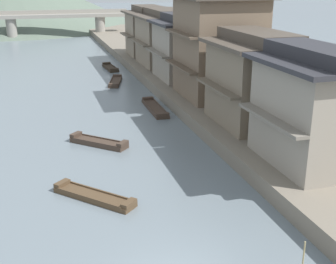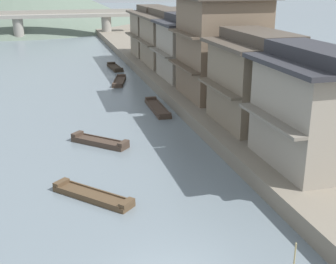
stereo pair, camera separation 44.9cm
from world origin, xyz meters
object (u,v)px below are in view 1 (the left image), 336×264
Objects in this scene: house_waterfront_second at (255,79)px; stone_bridge at (56,20)px; boat_moored_far at (155,108)px; boat_moored_second at (99,142)px; boat_midriver_drifting at (94,196)px; boat_moored_nearest at (110,68)px; house_waterfront_end at (148,31)px; house_waterfront_tall at (218,44)px; house_waterfront_nearest at (313,108)px; boat_moored_third at (115,82)px; house_waterfront_far at (166,38)px; house_waterfront_narrow at (184,47)px.

house_waterfront_second reaches higher than stone_bridge.
boat_moored_far is 50.88m from stone_bridge.
boat_midriver_drifting is at bearing -99.58° from boat_moored_second.
boat_moored_second is 11.10m from house_waterfront_second.
boat_moored_nearest is 0.73× the size of house_waterfront_end.
boat_midriver_drifting is 19.26m from house_waterfront_tall.
boat_moored_nearest is at bearing 101.79° from house_waterfront_second.
boat_moored_second is at bearing -90.46° from stone_bridge.
stone_bridge is (-10.40, 50.76, -1.99)m from house_waterfront_tall.
house_waterfront_tall is at bearing -72.27° from boat_moored_nearest.
boat_moored_third is at bearing 102.86° from house_waterfront_nearest.
boat_moored_far is (1.40, -10.84, 0.00)m from boat_moored_third.
house_waterfront_tall is at bearing 49.27° from boat_midriver_drifting.
house_waterfront_tall reaches higher than boat_moored_third.
house_waterfront_nearest is 30.01m from house_waterfront_far.
house_waterfront_nearest is at bearing -39.07° from boat_moored_second.
boat_moored_far is 15.84m from boat_midriver_drifting.
house_waterfront_second is at bearing -71.62° from boat_moored_third.
boat_midriver_drifting is at bearing -107.80° from house_waterfront_end.
house_waterfront_tall is (12.12, 14.07, 5.08)m from boat_midriver_drifting.
boat_moored_nearest is at bearing 149.70° from house_waterfront_far.
house_waterfront_second is at bearing 87.31° from house_waterfront_nearest.
house_waterfront_second is at bearing -90.18° from house_waterfront_narrow.
boat_moored_third is 13.90m from house_waterfront_tall.
boat_moored_nearest is 34.10m from house_waterfront_nearest.
house_waterfront_end is (-0.42, 7.07, 0.02)m from house_waterfront_far.
house_waterfront_far is (0.79, 30.00, -0.01)m from house_waterfront_nearest.
stone_bridge is at bearing 95.31° from boat_moored_third.
stone_bridge is at bearing 106.28° from house_waterfront_far.
house_waterfront_tall is at bearing -86.72° from house_waterfront_narrow.
boat_moored_far is 1.39× the size of boat_midriver_drifting.
boat_moored_nearest reaches higher than boat_moored_far.
house_waterfront_tall reaches higher than house_waterfront_second.
boat_moored_nearest is 7.61m from house_waterfront_end.
boat_moored_third is 8.73m from house_waterfront_far.
house_waterfront_end is (5.55, 3.59, 3.78)m from boat_moored_nearest.
house_waterfront_tall reaches higher than boat_midriver_drifting.
stone_bridge reaches higher than boat_moored_nearest.
house_waterfront_far is (10.84, 21.84, 3.75)m from boat_moored_second.
boat_moored_third is at bearing 76.78° from boat_moored_second.
house_waterfront_end is (4.87, 22.08, 3.79)m from boat_moored_far.
house_waterfront_end is at bearing 93.37° from house_waterfront_far.
boat_moored_second reaches higher than boat_moored_nearest.
house_waterfront_nearest reaches higher than boat_moored_second.
house_waterfront_tall is at bearing 86.46° from house_waterfront_second.
house_waterfront_nearest is 1.12× the size of house_waterfront_end.
boat_moored_third is 10.93m from boat_moored_far.
stone_bridge is at bearing 98.33° from house_waterfront_nearest.
stone_bridge is (-5.09, 50.53, 3.09)m from boat_moored_far.
house_waterfront_end is 30.15m from stone_bridge.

